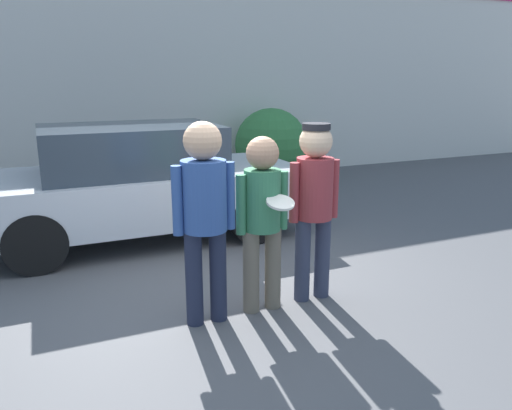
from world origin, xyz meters
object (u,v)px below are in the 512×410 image
parked_car_near (138,183)px  person_middle_with_frisbee (262,211)px  shrub (271,145)px  person_left (204,205)px  person_right (314,196)px

parked_car_near → person_middle_with_frisbee: bearing=-76.4°
parked_car_near → shrub: parked_car_near is taller
parked_car_near → shrub: bearing=40.2°
person_middle_with_frisbee → person_left: bearing=-177.2°
person_right → parked_car_near: size_ratio=0.40×
person_middle_with_frisbee → parked_car_near: 2.69m
person_left → person_middle_with_frisbee: size_ratio=1.09×
person_left → person_middle_with_frisbee: 0.56m
person_left → person_right: (1.10, 0.06, -0.04)m
person_left → person_right: size_ratio=1.04×
person_left → person_right: bearing=3.1°
person_left → parked_car_near: 2.65m
person_left → parked_car_near: bearing=91.8°
person_right → parked_car_near: (-1.18, 2.57, -0.27)m
person_left → shrub: size_ratio=1.18×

